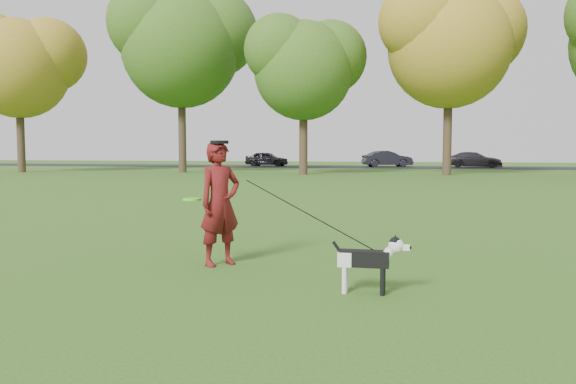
% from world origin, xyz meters
% --- Properties ---
extents(ground, '(120.00, 120.00, 0.00)m').
position_xyz_m(ground, '(0.00, 0.00, 0.00)').
color(ground, '#285116').
rests_on(ground, ground).
extents(road, '(120.00, 7.00, 0.02)m').
position_xyz_m(road, '(0.00, 40.00, 0.01)').
color(road, black).
rests_on(road, ground).
extents(man, '(0.64, 0.67, 1.54)m').
position_xyz_m(man, '(-0.40, 0.44, 0.77)').
color(man, '#5A0C17').
rests_on(man, ground).
extents(dog, '(0.79, 0.16, 0.60)m').
position_xyz_m(dog, '(1.51, -0.57, 0.36)').
color(dog, black).
rests_on(dog, ground).
extents(car_left, '(3.72, 1.74, 1.23)m').
position_xyz_m(car_left, '(-9.83, 40.00, 0.64)').
color(car_left, black).
rests_on(car_left, road).
extents(car_mid, '(4.21, 2.56, 1.31)m').
position_xyz_m(car_mid, '(0.23, 40.00, 0.67)').
color(car_mid, black).
rests_on(car_mid, road).
extents(car_right, '(4.37, 2.18, 1.22)m').
position_xyz_m(car_right, '(6.96, 40.00, 0.63)').
color(car_right, '#252128').
rests_on(car_right, road).
extents(man_held_items, '(2.47, 1.12, 1.15)m').
position_xyz_m(man_held_items, '(0.78, -0.09, 0.73)').
color(man_held_items, '#5AFD1F').
rests_on(man_held_items, ground).
extents(tree_row, '(51.74, 8.86, 12.01)m').
position_xyz_m(tree_row, '(-1.43, 26.07, 7.41)').
color(tree_row, '#38281C').
rests_on(tree_row, ground).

